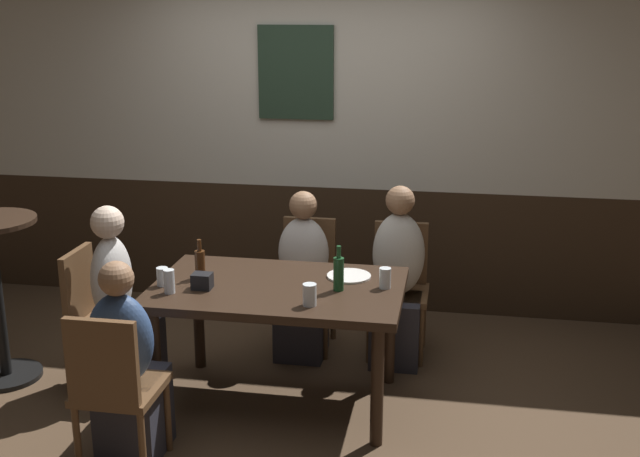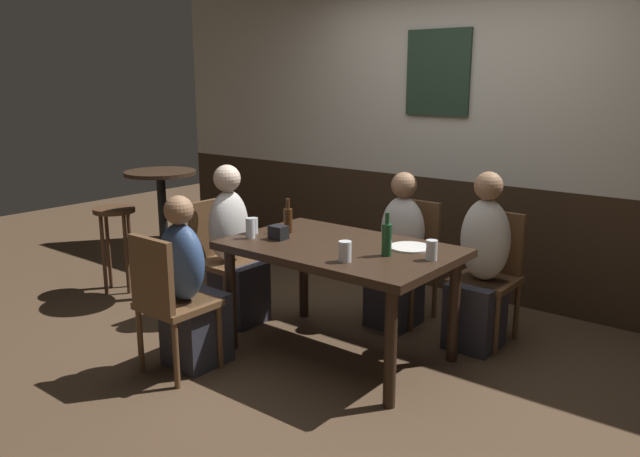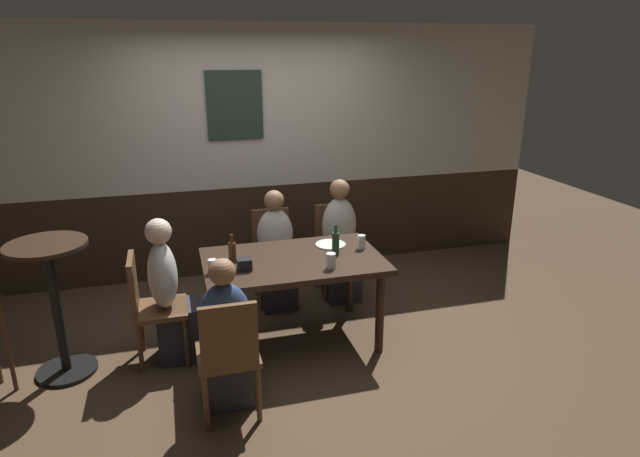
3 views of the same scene
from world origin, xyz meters
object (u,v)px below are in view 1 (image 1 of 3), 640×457
Objects in this scene: person_head_west at (122,314)px; beer_bottle_brown at (200,263)px; person_left_near at (128,377)px; tumbler_short at (163,277)px; pint_glass_stout at (310,296)px; condiment_caddy at (202,281)px; person_right_far at (397,289)px; dining_table at (278,300)px; chair_right_far at (399,281)px; tumbler_water at (169,283)px; pint_glass_pale at (385,279)px; chair_head_west at (96,312)px; beer_bottle_green at (339,273)px; plate_white_large at (349,276)px; chair_left_near at (114,384)px; person_mid_far at (302,288)px; chair_mid_far at (307,276)px.

beer_bottle_brown is (0.49, 0.05, 0.34)m from person_head_west.
person_left_near reaches higher than tumbler_short.
condiment_caddy is at bearing 167.23° from pint_glass_stout.
beer_bottle_brown is 0.19m from condiment_caddy.
tumbler_short is at bearing -147.18° from person_right_far.
person_left_near reaches higher than dining_table.
tumbler_short is at bearing -142.38° from chair_right_far.
person_head_west is 10.58× the size of condiment_caddy.
pint_glass_pale is at bearing 13.87° from tumbler_water.
beer_bottle_green is (1.49, -0.02, 0.35)m from chair_head_west.
dining_table is at bearing -126.06° from chair_right_far.
plate_white_large is (0.14, 0.49, -0.05)m from pint_glass_stout.
chair_left_near is at bearing -126.06° from dining_table.
condiment_caddy is (0.22, 0.58, 0.33)m from person_left_near.
dining_table is 0.73m from person_mid_far.
beer_bottle_green is at bearing -68.24° from chair_mid_far.
person_mid_far reaches higher than chair_head_west.
person_mid_far is 8.19× the size of tumbler_water.
person_mid_far reaches higher than tumbler_water.
beer_bottle_brown is (0.09, 0.27, 0.03)m from tumbler_water.
person_right_far reaches higher than chair_left_near.
chair_right_far is 0.75m from plate_white_large.
beer_bottle_brown is (-0.48, -0.82, 0.33)m from chair_mid_far.
tumbler_water is at bearing -117.41° from chair_mid_far.
person_right_far is at bearing 63.11° from plate_white_large.
chair_mid_far is 8.00× the size of condiment_caddy.
chair_mid_far is 0.63m from chair_right_far.
dining_table is 0.63m from pint_glass_pale.
pint_glass_pale is (1.24, 0.77, 0.34)m from person_left_near.
pint_glass_pale is at bearing -52.90° from chair_mid_far.
person_right_far is at bearing 32.82° from tumbler_short.
tumbler_short is 0.41× the size of plate_white_large.
beer_bottle_brown is (-1.11, -0.66, 0.33)m from person_right_far.
person_right_far is 10.72× the size of condiment_caddy.
chair_left_near is (-0.63, -0.87, -0.16)m from dining_table.
tumbler_water is 0.52× the size of beer_bottle_green.
pint_glass_pale is 0.28m from plate_white_large.
beer_bottle_green is (0.35, -0.89, 0.35)m from chair_mid_far.
person_left_near is 9.23× the size of pint_glass_pale.
pint_glass_stout is at bearing -109.09° from chair_right_far.
chair_head_west is 0.79m from condiment_caddy.
tumbler_short is (-1.26, -0.18, -0.00)m from pint_glass_pale.
chair_right_far is 0.86m from pint_glass_pale.
tumbler_water is (0.40, -0.23, 0.31)m from person_head_west.
person_left_near is at bearing -137.90° from plate_white_large.
plate_white_large is at bearing 42.10° from person_left_near.
pint_glass_pale is at bearing 31.75° from person_left_near.
pint_glass_pale is at bearing 8.29° from tumbler_short.
pint_glass_pale is at bearing -92.12° from person_right_far.
dining_table is at bearing -90.00° from person_mid_far.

